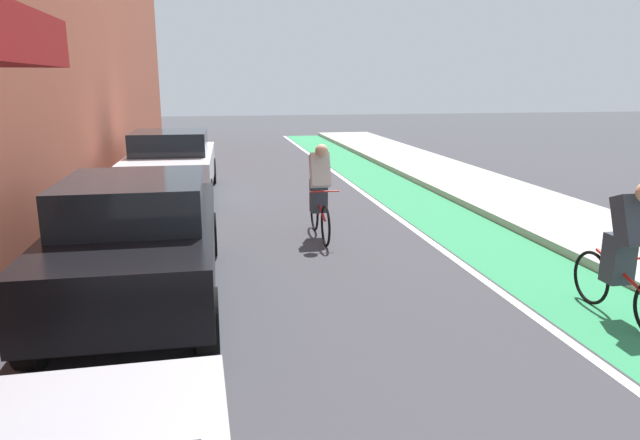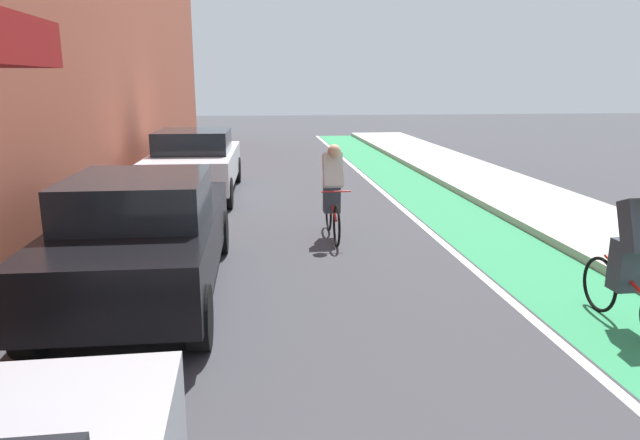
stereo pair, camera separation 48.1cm
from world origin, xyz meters
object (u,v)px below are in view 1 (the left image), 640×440
object	(u,v)px
parked_sedan_black	(139,237)
parked_sedan_white	(172,163)
cyclist_mid	(626,251)
cyclist_trailing	(319,189)

from	to	relation	value
parked_sedan_black	parked_sedan_white	world-z (taller)	same
parked_sedan_black	cyclist_mid	size ratio (longest dim) A/B	2.64
parked_sedan_white	cyclist_mid	size ratio (longest dim) A/B	2.65
parked_sedan_white	parked_sedan_black	bearing A→B (deg)	-89.99
parked_sedan_white	cyclist_trailing	world-z (taller)	cyclist_trailing
parked_sedan_black	cyclist_trailing	bearing A→B (deg)	42.11
parked_sedan_white	cyclist_trailing	bearing A→B (deg)	-57.47
parked_sedan_white	cyclist_mid	bearing A→B (deg)	-57.26
cyclist_mid	parked_sedan_black	bearing A→B (deg)	162.53
parked_sedan_black	cyclist_mid	bearing A→B (deg)	-17.47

